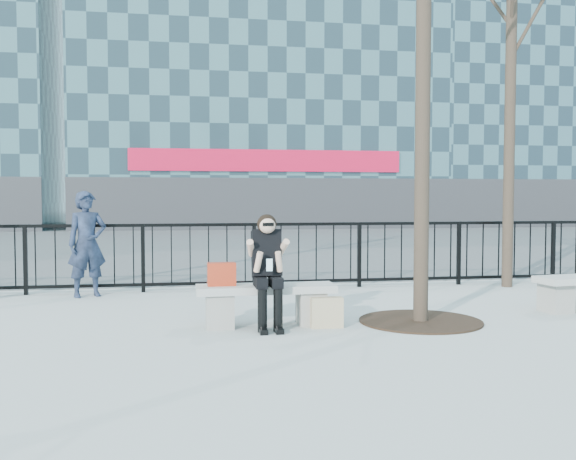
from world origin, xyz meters
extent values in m
plane|color=#A6A6A1|center=(0.00, 0.00, 0.00)|extent=(120.00, 120.00, 0.00)
cube|color=#474747|center=(0.00, 15.00, 0.00)|extent=(60.00, 23.00, 0.01)
cube|color=black|center=(0.00, 3.00, 1.08)|extent=(14.00, 0.05, 0.05)
cube|color=black|center=(0.00, 3.00, 0.12)|extent=(14.00, 0.05, 0.05)
cube|color=#466C70|center=(3.00, 27.00, 12.00)|extent=(18.00, 10.00, 24.00)
cube|color=#2D2D30|center=(3.00, 21.96, 1.20)|extent=(18.00, 0.08, 2.40)
cube|color=#B50C2D|center=(3.00, 21.90, 3.20)|extent=(12.60, 0.12, 1.00)
cube|color=#466C70|center=(20.00, 27.00, 10.00)|extent=(16.00, 10.00, 20.00)
cylinder|color=black|center=(1.90, -0.10, 3.75)|extent=(0.18, 0.18, 7.50)
cylinder|color=black|center=(4.50, 2.60, 3.50)|extent=(0.18, 0.18, 7.00)
cylinder|color=black|center=(1.90, -0.10, 0.01)|extent=(1.50, 1.50, 0.02)
cube|color=gray|center=(-0.55, 0.00, 0.20)|extent=(0.32, 0.38, 0.40)
cube|color=gray|center=(0.55, 0.00, 0.20)|extent=(0.32, 0.38, 0.40)
cube|color=gray|center=(0.00, 0.00, 0.45)|extent=(1.65, 0.46, 0.09)
cube|color=gray|center=(3.93, 0.26, 0.20)|extent=(0.31, 0.37, 0.39)
cube|color=#AD2D15|center=(-0.53, 0.02, 0.63)|extent=(0.33, 0.16, 0.27)
cube|color=beige|center=(0.69, -0.24, 0.18)|extent=(0.38, 0.15, 0.36)
imported|color=black|center=(-2.42, 2.66, 0.81)|extent=(0.70, 0.59, 1.63)
camera|label=1|loc=(-0.99, -7.52, 1.54)|focal=40.00mm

